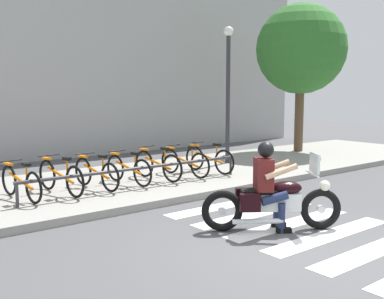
{
  "coord_description": "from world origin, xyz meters",
  "views": [
    {
      "loc": [
        -5.1,
        -4.08,
        2.25
      ],
      "look_at": [
        0.34,
        2.8,
        1.12
      ],
      "focal_mm": 42.49,
      "sensor_mm": 36.0,
      "label": 1
    }
  ],
  "objects_px": {
    "tree_near_rack": "(301,50)",
    "bicycle_6": "(209,159)",
    "bicycle_4": "(158,165)",
    "rider": "(268,179)",
    "bicycle_5": "(184,162)",
    "bicycle_1": "(60,177)",
    "motorcycle": "(273,202)",
    "street_lamp": "(228,83)",
    "bike_rack": "(141,169)",
    "bicycle_0": "(21,182)",
    "bicycle_3": "(128,169)",
    "bicycle_2": "(96,173)"
  },
  "relations": [
    {
      "from": "tree_near_rack",
      "to": "bicycle_6",
      "type": "bearing_deg",
      "value": -166.09
    },
    {
      "from": "bicycle_4",
      "to": "rider",
      "type": "bearing_deg",
      "value": -97.6
    },
    {
      "from": "bicycle_5",
      "to": "bicycle_1",
      "type": "bearing_deg",
      "value": -180.0
    },
    {
      "from": "motorcycle",
      "to": "street_lamp",
      "type": "relative_size",
      "value": 0.48
    },
    {
      "from": "bicycle_1",
      "to": "bike_rack",
      "type": "bearing_deg",
      "value": -19.1
    },
    {
      "from": "bicycle_0",
      "to": "street_lamp",
      "type": "distance_m",
      "value": 6.65
    },
    {
      "from": "bicycle_5",
      "to": "bicycle_6",
      "type": "relative_size",
      "value": 1.01
    },
    {
      "from": "bicycle_0",
      "to": "bicycle_3",
      "type": "height_order",
      "value": "bicycle_3"
    },
    {
      "from": "bicycle_1",
      "to": "bicycle_2",
      "type": "relative_size",
      "value": 1.06
    },
    {
      "from": "motorcycle",
      "to": "bicycle_0",
      "type": "distance_m",
      "value": 4.86
    },
    {
      "from": "bicycle_3",
      "to": "bicycle_5",
      "type": "relative_size",
      "value": 0.96
    },
    {
      "from": "bicycle_6",
      "to": "street_lamp",
      "type": "height_order",
      "value": "street_lamp"
    },
    {
      "from": "rider",
      "to": "bike_rack",
      "type": "height_order",
      "value": "rider"
    },
    {
      "from": "bicycle_4",
      "to": "bicycle_6",
      "type": "relative_size",
      "value": 0.99
    },
    {
      "from": "motorcycle",
      "to": "bicycle_6",
      "type": "distance_m",
      "value": 4.52
    },
    {
      "from": "bicycle_3",
      "to": "street_lamp",
      "type": "bearing_deg",
      "value": 13.04
    },
    {
      "from": "motorcycle",
      "to": "bicycle_2",
      "type": "height_order",
      "value": "motorcycle"
    },
    {
      "from": "bicycle_0",
      "to": "bicycle_4",
      "type": "distance_m",
      "value": 3.2
    },
    {
      "from": "bicycle_0",
      "to": "bicycle_4",
      "type": "relative_size",
      "value": 0.99
    },
    {
      "from": "bicycle_5",
      "to": "bicycle_0",
      "type": "bearing_deg",
      "value": 180.0
    },
    {
      "from": "bicycle_4",
      "to": "bike_rack",
      "type": "distance_m",
      "value": 0.97
    },
    {
      "from": "bicycle_5",
      "to": "tree_near_rack",
      "type": "distance_m",
      "value": 6.94
    },
    {
      "from": "bicycle_0",
      "to": "bicycle_1",
      "type": "bearing_deg",
      "value": -0.04
    },
    {
      "from": "bicycle_6",
      "to": "bicycle_1",
      "type": "bearing_deg",
      "value": 180.0
    },
    {
      "from": "street_lamp",
      "to": "tree_near_rack",
      "type": "relative_size",
      "value": 0.78
    },
    {
      "from": "bike_rack",
      "to": "tree_near_rack",
      "type": "height_order",
      "value": "tree_near_rack"
    },
    {
      "from": "bicycle_0",
      "to": "motorcycle",
      "type": "bearing_deg",
      "value": -55.8
    },
    {
      "from": "bicycle_1",
      "to": "bicycle_5",
      "type": "bearing_deg",
      "value": 0.0
    },
    {
      "from": "rider",
      "to": "tree_near_rack",
      "type": "bearing_deg",
      "value": 35.56
    },
    {
      "from": "bicycle_0",
      "to": "tree_near_rack",
      "type": "xyz_separation_m",
      "value": [
        10.04,
        1.3,
        3.17
      ]
    },
    {
      "from": "bicycle_2",
      "to": "bicycle_5",
      "type": "distance_m",
      "value": 2.4
    },
    {
      "from": "bike_rack",
      "to": "bicycle_6",
      "type": "bearing_deg",
      "value": 13.0
    },
    {
      "from": "bicycle_4",
      "to": "bicycle_5",
      "type": "relative_size",
      "value": 0.99
    },
    {
      "from": "motorcycle",
      "to": "bicycle_2",
      "type": "distance_m",
      "value": 4.17
    },
    {
      "from": "bicycle_2",
      "to": "bike_rack",
      "type": "height_order",
      "value": "bicycle_2"
    },
    {
      "from": "bicycle_4",
      "to": "tree_near_rack",
      "type": "distance_m",
      "value": 7.64
    },
    {
      "from": "bicycle_1",
      "to": "street_lamp",
      "type": "xyz_separation_m",
      "value": [
        5.48,
        0.9,
        1.98
      ]
    },
    {
      "from": "bicycle_4",
      "to": "street_lamp",
      "type": "xyz_separation_m",
      "value": [
        3.08,
        0.9,
        1.98
      ]
    },
    {
      "from": "bicycle_0",
      "to": "tree_near_rack",
      "type": "height_order",
      "value": "tree_near_rack"
    },
    {
      "from": "bicycle_0",
      "to": "tree_near_rack",
      "type": "distance_m",
      "value": 10.61
    },
    {
      "from": "bicycle_1",
      "to": "street_lamp",
      "type": "relative_size",
      "value": 0.42
    },
    {
      "from": "motorcycle",
      "to": "bicycle_6",
      "type": "xyz_separation_m",
      "value": [
        2.07,
        4.02,
        0.04
      ]
    },
    {
      "from": "street_lamp",
      "to": "tree_near_rack",
      "type": "bearing_deg",
      "value": 6.06
    },
    {
      "from": "motorcycle",
      "to": "tree_near_rack",
      "type": "relative_size",
      "value": 0.38
    },
    {
      "from": "bicycle_3",
      "to": "bicycle_1",
      "type": "bearing_deg",
      "value": -179.99
    },
    {
      "from": "bicycle_2",
      "to": "tree_near_rack",
      "type": "height_order",
      "value": "tree_near_rack"
    },
    {
      "from": "bike_rack",
      "to": "bicycle_2",
      "type": "bearing_deg",
      "value": 145.3
    },
    {
      "from": "motorcycle",
      "to": "bicycle_1",
      "type": "bearing_deg",
      "value": 115.67
    },
    {
      "from": "bicycle_0",
      "to": "bicycle_5",
      "type": "xyz_separation_m",
      "value": [
        4.0,
        -0.0,
        0.01
      ]
    },
    {
      "from": "street_lamp",
      "to": "rider",
      "type": "bearing_deg",
      "value": -126.52
    }
  ]
}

